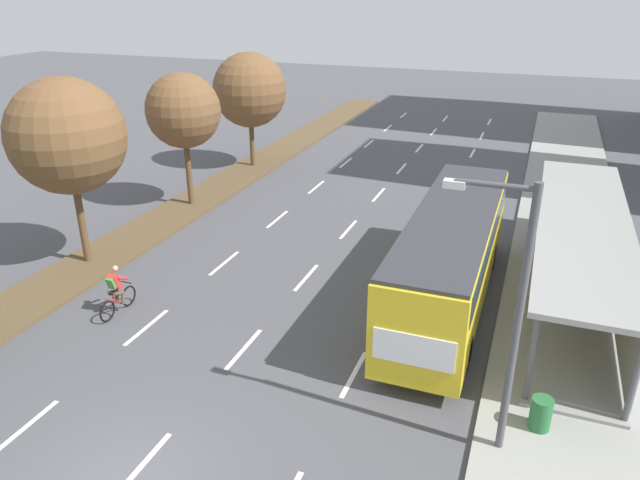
% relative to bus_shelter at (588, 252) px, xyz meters
% --- Properties ---
extents(median_strip, '(2.60, 52.00, 0.12)m').
position_rel_bus_shelter_xyz_m(median_strip, '(-17.83, 7.46, -1.80)').
color(median_strip, brown).
rests_on(median_strip, ground).
extents(sidewalk_right, '(4.50, 52.00, 0.15)m').
position_rel_bus_shelter_xyz_m(sidewalk_right, '(-0.28, 7.46, -1.79)').
color(sidewalk_right, gray).
rests_on(sidewalk_right, ground).
extents(lane_divider_left, '(0.14, 47.81, 0.01)m').
position_rel_bus_shelter_xyz_m(lane_divider_left, '(-13.03, 5.87, -1.86)').
color(lane_divider_left, white).
rests_on(lane_divider_left, ground).
extents(lane_divider_center, '(0.14, 47.81, 0.01)m').
position_rel_bus_shelter_xyz_m(lane_divider_center, '(-9.53, 5.87, -1.86)').
color(lane_divider_center, white).
rests_on(lane_divider_center, ground).
extents(lane_divider_right, '(0.14, 47.81, 0.01)m').
position_rel_bus_shelter_xyz_m(lane_divider_right, '(-6.03, 5.87, -1.86)').
color(lane_divider_right, white).
rests_on(lane_divider_right, ground).
extents(bus_shelter, '(2.90, 13.92, 2.86)m').
position_rel_bus_shelter_xyz_m(bus_shelter, '(0.00, 0.00, 0.00)').
color(bus_shelter, gray).
rests_on(bus_shelter, sidewalk_right).
extents(bus, '(2.54, 11.29, 3.37)m').
position_rel_bus_shelter_xyz_m(bus, '(-4.28, -1.84, 0.20)').
color(bus, yellow).
rests_on(bus, ground).
extents(cyclist, '(0.46, 1.82, 1.71)m').
position_rel_bus_shelter_xyz_m(cyclist, '(-14.42, -6.35, -1.07)').
color(cyclist, black).
rests_on(cyclist, ground).
extents(median_tree_second, '(4.25, 4.25, 7.08)m').
position_rel_bus_shelter_xyz_m(median_tree_second, '(-18.06, -3.58, 3.20)').
color(median_tree_second, brown).
rests_on(median_tree_second, median_strip).
extents(median_tree_third, '(3.50, 3.50, 6.33)m').
position_rel_bus_shelter_xyz_m(median_tree_third, '(-17.80, 3.54, 2.82)').
color(median_tree_third, brown).
rests_on(median_tree_third, median_strip).
extents(median_tree_fourth, '(4.22, 4.22, 6.53)m').
position_rel_bus_shelter_xyz_m(median_tree_fourth, '(-17.97, 10.67, 2.67)').
color(median_tree_fourth, brown).
rests_on(median_tree_fourth, median_strip).
extents(streetlight, '(1.91, 0.24, 6.50)m').
position_rel_bus_shelter_xyz_m(streetlight, '(-2.11, -8.42, 2.02)').
color(streetlight, '#4C4C51').
rests_on(streetlight, sidewalk_right).
extents(trash_bin, '(0.52, 0.52, 0.85)m').
position_rel_bus_shelter_xyz_m(trash_bin, '(-1.08, -7.44, -1.29)').
color(trash_bin, '#286B38').
rests_on(trash_bin, sidewalk_right).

